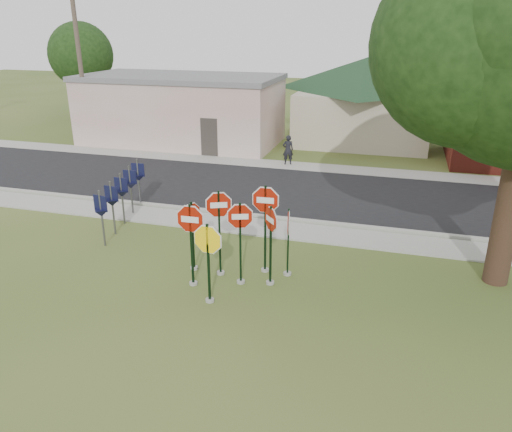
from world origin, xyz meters
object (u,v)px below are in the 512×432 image
(stop_sign_center, at_px, (240,232))
(stop_sign_left, at_px, (191,233))
(utility_pole_near, at_px, (80,63))
(pedestrian, at_px, (288,150))
(stop_sign_yellow, at_px, (208,253))

(stop_sign_center, relative_size, stop_sign_left, 1.00)
(utility_pole_near, bearing_deg, pedestrian, -3.40)
(stop_sign_yellow, distance_m, utility_pole_near, 20.79)
(stop_sign_yellow, bearing_deg, pedestrian, 94.36)
(stop_sign_yellow, xyz_separation_m, stop_sign_left, (-0.81, 0.76, 0.16))
(utility_pole_near, bearing_deg, stop_sign_left, -47.92)
(stop_sign_left, bearing_deg, stop_sign_yellow, -43.14)
(stop_sign_center, distance_m, stop_sign_left, 1.39)
(stop_sign_center, height_order, stop_sign_left, stop_sign_left)
(utility_pole_near, distance_m, pedestrian, 13.38)
(stop_sign_yellow, height_order, pedestrian, stop_sign_yellow)
(stop_sign_yellow, relative_size, stop_sign_left, 0.92)
(stop_sign_yellow, height_order, utility_pole_near, utility_pole_near)
(stop_sign_center, height_order, utility_pole_near, utility_pole_near)
(stop_sign_left, height_order, utility_pole_near, utility_pole_near)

